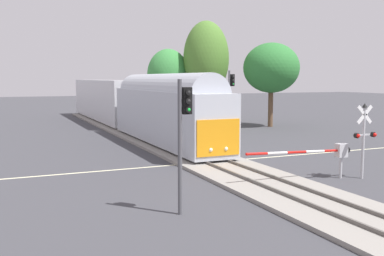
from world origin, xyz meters
The scene contains 11 objects.
ground_plane centered at (0.00, 0.00, 0.00)m, with size 220.00×220.00×0.00m, color #3D3D42.
road_centre_stripe centered at (0.00, 0.00, 0.00)m, with size 44.00×0.20×0.01m.
railway_track centered at (0.00, 0.00, 0.10)m, with size 4.40×80.00×0.32m.
commuter_train centered at (0.00, 18.11, 2.79)m, with size 3.04×42.03×5.16m.
crossing_gate_near centered at (3.65, -6.66, 1.41)m, with size 6.19×0.40×1.80m.
crossing_signal_mast centered at (5.34, -7.18, 2.37)m, with size 1.36×0.44×3.87m.
traffic_signal_far_side centered at (6.20, 8.69, 3.86)m, with size 0.53×0.38×5.77m.
traffic_signal_near_left centered at (-5.40, -9.13, 3.42)m, with size 0.53×0.38×5.10m.
oak_far_right centered at (9.52, 20.57, 7.27)m, with size 5.02×5.02×11.40m.
elm_centre_background centered at (5.96, 23.02, 5.52)m, with size 4.70×4.70×8.41m.
maple_right_background centered at (14.82, 15.74, 6.20)m, with size 5.89×5.89×8.85m.
Camera 1 is at (-11.66, -24.38, 5.12)m, focal length 41.81 mm.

